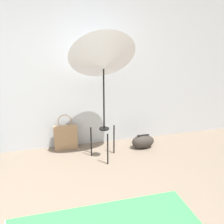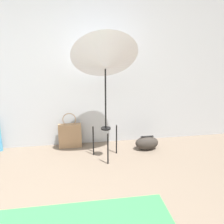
# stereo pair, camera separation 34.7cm
# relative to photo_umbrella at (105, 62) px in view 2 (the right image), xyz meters

# --- Properties ---
(wall_back) EXTENTS (8.00, 0.05, 2.60)m
(wall_back) POSITION_rel_photo_umbrella_xyz_m (-0.38, 0.59, -0.11)
(wall_back) COLOR #B7BCC1
(wall_back) RESTS_ON ground_plane
(photo_umbrella) EXTENTS (0.93, 0.79, 1.83)m
(photo_umbrella) POSITION_rel_photo_umbrella_xyz_m (0.00, 0.00, 0.00)
(photo_umbrella) COLOR black
(photo_umbrella) RESTS_ON ground_plane
(tote_bag) EXTENTS (0.36, 0.11, 0.58)m
(tote_bag) POSITION_rel_photo_umbrella_xyz_m (-0.52, 0.45, -1.21)
(tote_bag) COLOR #9E7A56
(tote_bag) RESTS_ON ground_plane
(duffel_bag) EXTENTS (0.37, 0.21, 0.22)m
(duffel_bag) POSITION_rel_photo_umbrella_xyz_m (0.68, 0.17, -1.31)
(duffel_bag) COLOR #332D28
(duffel_bag) RESTS_ON ground_plane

